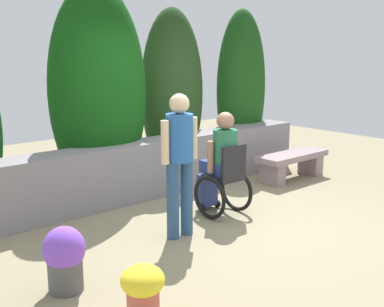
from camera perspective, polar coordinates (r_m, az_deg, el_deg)
The scene contains 8 objects.
ground_plane at distance 5.91m, azimuth 5.27°, elevation -8.39°, with size 13.55×13.55×0.00m, color gray.
stone_retaining_wall at distance 6.99m, azimuth -4.56°, elevation -1.61°, with size 5.67×0.48×0.81m, color gray.
hedge_backdrop at distance 7.27m, azimuth -6.96°, elevation 6.72°, with size 5.72×1.16×2.99m.
stone_bench at distance 7.97m, azimuth 11.88°, elevation -1.01°, with size 1.35×0.44×0.43m.
person_in_wheelchair at distance 6.08m, azimuth 3.54°, elevation -1.63°, with size 0.53×0.66×1.33m.
person_standing_companion at distance 5.27m, azimuth -1.49°, elevation -0.29°, with size 0.49×0.30×1.62m.
flower_pot_purple_near at distance 3.85m, azimuth -5.87°, elevation -15.78°, with size 0.34×0.34×0.47m.
flower_pot_terracotta_by_wall at distance 4.40m, azimuth -14.93°, elevation -11.83°, with size 0.37×0.37×0.59m.
Camera 1 is at (-4.01, -3.81, 2.08)m, focal length 44.81 mm.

